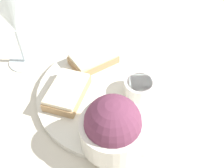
{
  "coord_description": "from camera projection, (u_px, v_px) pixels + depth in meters",
  "views": [
    {
      "loc": [
        0.35,
        0.15,
        0.45
      ],
      "look_at": [
        0.0,
        0.0,
        0.03
      ],
      "focal_mm": 45.0,
      "sensor_mm": 36.0,
      "label": 1
    }
  ],
  "objects": [
    {
      "name": "ground_plane",
      "position": [
        112.0,
        95.0,
        0.59
      ],
      "size": [
        4.0,
        4.0,
        0.0
      ],
      "primitive_type": "plane",
      "color": "beige"
    },
    {
      "name": "dinner_plate",
      "position": [
        112.0,
        93.0,
        0.59
      ],
      "size": [
        0.31,
        0.31,
        0.01
      ],
      "color": "silver",
      "rests_on": "ground_plane"
    },
    {
      "name": "salad_bowl",
      "position": [
        113.0,
        127.0,
        0.47
      ],
      "size": [
        0.11,
        0.11,
        0.1
      ],
      "color": "silver",
      "rests_on": "dinner_plate"
    },
    {
      "name": "sauce_ramekin",
      "position": [
        139.0,
        87.0,
        0.57
      ],
      "size": [
        0.06,
        0.06,
        0.03
      ],
      "color": "white",
      "rests_on": "dinner_plate"
    },
    {
      "name": "cheese_toast_near",
      "position": [
        93.0,
        59.0,
        0.63
      ],
      "size": [
        0.12,
        0.11,
        0.03
      ],
      "color": "tan",
      "rests_on": "dinner_plate"
    },
    {
      "name": "cheese_toast_far",
      "position": [
        67.0,
        92.0,
        0.56
      ],
      "size": [
        0.11,
        0.08,
        0.03
      ],
      "color": "tan",
      "rests_on": "dinner_plate"
    },
    {
      "name": "wine_glass",
      "position": [
        11.0,
        14.0,
        0.57
      ],
      "size": [
        0.08,
        0.08,
        0.19
      ],
      "color": "silver",
      "rests_on": "ground_plane"
    }
  ]
}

